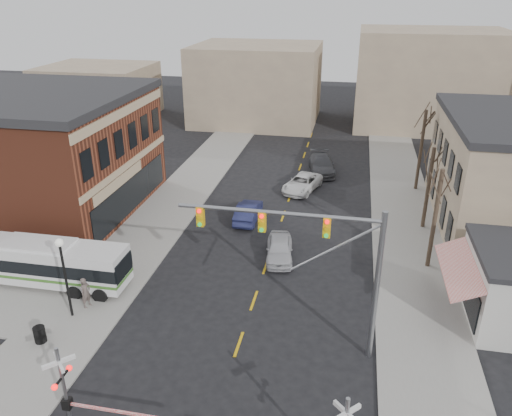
{
  "coord_description": "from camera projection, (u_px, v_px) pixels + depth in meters",
  "views": [
    {
      "loc": [
        4.89,
        -18.15,
        17.12
      ],
      "look_at": [
        -0.96,
        11.52,
        3.5
      ],
      "focal_mm": 35.0,
      "sensor_mm": 36.0,
      "label": 1
    }
  ],
  "objects": [
    {
      "name": "pedestrian_near",
      "position": [
        86.0,
        293.0,
        28.41
      ],
      "size": [
        0.62,
        0.78,
        1.86
      ],
      "primitive_type": "imported",
      "rotation": [
        0.0,
        0.0,
        1.28
      ],
      "color": "#5A4D48",
      "rests_on": "sidewalk_west"
    },
    {
      "name": "sidewalk_west",
      "position": [
        179.0,
        197.0,
        43.67
      ],
      "size": [
        5.0,
        60.0,
        0.12
      ],
      "primitive_type": "cube",
      "color": "gray",
      "rests_on": "ground"
    },
    {
      "name": "trash_bin",
      "position": [
        40.0,
        334.0,
        25.78
      ],
      "size": [
        0.6,
        0.6,
        0.89
      ],
      "primitive_type": "cylinder",
      "color": "black",
      "rests_on": "sidewalk_west"
    },
    {
      "name": "tree_east_c",
      "position": [
        421.0,
        150.0,
        43.92
      ],
      "size": [
        0.28,
        0.28,
        7.2
      ],
      "color": "#382B21",
      "rests_on": "sidewalk_east"
    },
    {
      "name": "traffic_signal_mast",
      "position": [
        321.0,
        251.0,
        23.28
      ],
      "size": [
        9.69,
        0.3,
        8.0
      ],
      "color": "gray",
      "rests_on": "ground"
    },
    {
      "name": "ground",
      "position": [
        230.0,
        371.0,
        24.13
      ],
      "size": [
        160.0,
        160.0,
        0.0
      ],
      "primitive_type": "plane",
      "color": "black",
      "rests_on": "ground"
    },
    {
      "name": "rr_crossing_west",
      "position": [
        74.0,
        389.0,
        20.42
      ],
      "size": [
        5.6,
        1.36,
        4.0
      ],
      "color": "gray",
      "rests_on": "ground"
    },
    {
      "name": "tree_east_b",
      "position": [
        428.0,
        188.0,
        36.99
      ],
      "size": [
        0.28,
        0.28,
        6.3
      ],
      "color": "#382B21",
      "rests_on": "sidewalk_east"
    },
    {
      "name": "car_d",
      "position": [
        322.0,
        164.0,
        49.29
      ],
      "size": [
        3.19,
        5.92,
        1.63
      ],
      "primitive_type": "imported",
      "rotation": [
        0.0,
        0.0,
        0.17
      ],
      "color": "#434448",
      "rests_on": "ground"
    },
    {
      "name": "sidewalk_east",
      "position": [
        403.0,
        215.0,
        40.32
      ],
      "size": [
        5.0,
        60.0,
        0.12
      ],
      "primitive_type": "cube",
      "color": "gray",
      "rests_on": "ground"
    },
    {
      "name": "pedestrian_far",
      "position": [
        80.0,
        261.0,
        31.8
      ],
      "size": [
        1.02,
        1.01,
        1.66
      ],
      "primitive_type": "imported",
      "rotation": [
        0.0,
        0.0,
        0.74
      ],
      "color": "#394264",
      "rests_on": "sidewalk_west"
    },
    {
      "name": "tree_east_a",
      "position": [
        435.0,
        219.0,
        31.58
      ],
      "size": [
        0.28,
        0.28,
        6.75
      ],
      "color": "#382B21",
      "rests_on": "sidewalk_east"
    },
    {
      "name": "car_b",
      "position": [
        248.0,
        212.0,
        39.27
      ],
      "size": [
        1.59,
        4.51,
        1.49
      ],
      "primitive_type": "imported",
      "rotation": [
        0.0,
        0.0,
        3.15
      ],
      "color": "#1C2046",
      "rests_on": "ground"
    },
    {
      "name": "car_a",
      "position": [
        279.0,
        249.0,
        33.77
      ],
      "size": [
        2.33,
        4.56,
        1.48
      ],
      "primitive_type": "imported",
      "rotation": [
        0.0,
        0.0,
        0.14
      ],
      "color": "#B5B5BA",
      "rests_on": "ground"
    },
    {
      "name": "car_c",
      "position": [
        302.0,
        183.0,
        44.93
      ],
      "size": [
        3.68,
        5.5,
        1.4
      ],
      "primitive_type": "imported",
      "rotation": [
        0.0,
        0.0,
        -0.29
      ],
      "color": "silver",
      "rests_on": "ground"
    },
    {
      "name": "street_lamp",
      "position": [
        63.0,
        263.0,
        26.61
      ],
      "size": [
        0.44,
        0.44,
        4.84
      ],
      "color": "black",
      "rests_on": "sidewalk_west"
    },
    {
      "name": "transit_bus",
      "position": [
        41.0,
        262.0,
        30.5
      ],
      "size": [
        10.89,
        2.44,
        2.8
      ],
      "color": "silver",
      "rests_on": "ground"
    }
  ]
}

